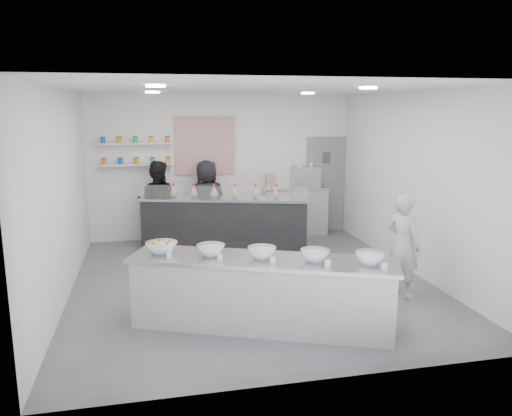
{
  "coord_description": "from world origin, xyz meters",
  "views": [
    {
      "loc": [
        -1.54,
        -7.39,
        2.72
      ],
      "look_at": [
        0.16,
        0.4,
        1.12
      ],
      "focal_mm": 35.0,
      "sensor_mm": 36.0,
      "label": 1
    }
  ],
  "objects": [
    {
      "name": "back_door",
      "position": [
        2.3,
        2.97,
        1.05
      ],
      "size": [
        0.88,
        0.04,
        2.1
      ],
      "primitive_type": "cube",
      "color": "gray",
      "rests_on": "floor"
    },
    {
      "name": "prep_bowls",
      "position": [
        -0.21,
        -1.64,
        0.97
      ],
      "size": [
        2.91,
        1.55,
        0.14
      ],
      "primitive_type": null,
      "rotation": [
        0.0,
        0.0,
        -0.39
      ],
      "color": "white",
      "rests_on": "prep_counter"
    },
    {
      "name": "downlight_3",
      "position": [
        1.4,
        1.6,
        2.98
      ],
      "size": [
        0.24,
        0.24,
        0.02
      ],
      "primitive_type": "cylinder",
      "color": "white",
      "rests_on": "ceiling"
    },
    {
      "name": "downlight_1",
      "position": [
        1.4,
        -1.0,
        2.98
      ],
      "size": [
        0.24,
        0.24,
        0.02
      ],
      "primitive_type": "cylinder",
      "color": "white",
      "rests_on": "ceiling"
    },
    {
      "name": "cup_stacks",
      "position": [
        1.0,
        2.78,
        1.19
      ],
      "size": [
        0.24,
        0.24,
        0.32
      ],
      "primitive_type": null,
      "color": "tan",
      "rests_on": "espresso_ledge"
    },
    {
      "name": "jar_shelf_lower",
      "position": [
        -1.75,
        2.9,
        1.6
      ],
      "size": [
        1.45,
        0.22,
        0.04
      ],
      "primitive_type": "cube",
      "color": "silver",
      "rests_on": "back_wall"
    },
    {
      "name": "left_wall",
      "position": [
        -2.75,
        0.0,
        1.5
      ],
      "size": [
        0.0,
        6.0,
        6.0
      ],
      "primitive_type": "plane",
      "rotation": [
        1.57,
        0.0,
        1.57
      ],
      "color": "white",
      "rests_on": "floor"
    },
    {
      "name": "pattern_panel",
      "position": [
        -0.35,
        2.98,
        1.95
      ],
      "size": [
        1.25,
        0.03,
        1.2
      ],
      "primitive_type": "cube",
      "color": "#A43D32",
      "rests_on": "back_wall"
    },
    {
      "name": "right_wall",
      "position": [
        2.75,
        0.0,
        1.5
      ],
      "size": [
        0.0,
        6.0,
        6.0
      ],
      "primitive_type": "plane",
      "rotation": [
        1.57,
        0.0,
        -1.57
      ],
      "color": "white",
      "rests_on": "floor"
    },
    {
      "name": "ceiling",
      "position": [
        0.0,
        0.0,
        3.0
      ],
      "size": [
        6.0,
        6.0,
        0.0
      ],
      "primitive_type": "plane",
      "rotation": [
        3.14,
        0.0,
        0.0
      ],
      "color": "white",
      "rests_on": "floor"
    },
    {
      "name": "jar_shelf_upper",
      "position": [
        -1.75,
        2.9,
        2.02
      ],
      "size": [
        1.45,
        0.22,
        0.04
      ],
      "primitive_type": "cube",
      "color": "silver",
      "rests_on": "back_wall"
    },
    {
      "name": "back_bar",
      "position": [
        -0.1,
        2.05,
        0.5
      ],
      "size": [
        3.28,
        1.5,
        1.01
      ],
      "primitive_type": "cube",
      "rotation": [
        0.0,
        0.0,
        -0.29
      ],
      "color": "black",
      "rests_on": "floor"
    },
    {
      "name": "staff_right",
      "position": [
        -0.38,
        2.6,
        0.85
      ],
      "size": [
        0.9,
        0.67,
        1.69
      ],
      "primitive_type": "imported",
      "rotation": [
        0.0,
        0.0,
        3.31
      ],
      "color": "black",
      "rests_on": "floor"
    },
    {
      "name": "cookie_bags",
      "position": [
        -0.1,
        2.05,
        1.14
      ],
      "size": [
        2.1,
        0.75,
        0.27
      ],
      "primitive_type": null,
      "rotation": [
        0.0,
        0.0,
        -0.29
      ],
      "color": "pink",
      "rests_on": "back_bar"
    },
    {
      "name": "floor",
      "position": [
        0.0,
        0.0,
        0.0
      ],
      "size": [
        6.0,
        6.0,
        0.0
      ],
      "primitive_type": "plane",
      "color": "#515156",
      "rests_on": "ground"
    },
    {
      "name": "staff_left",
      "position": [
        -1.38,
        2.6,
        0.85
      ],
      "size": [
        0.98,
        0.86,
        1.7
      ],
      "primitive_type": "imported",
      "rotation": [
        0.0,
        0.0,
        2.83
      ],
      "color": "black",
      "rests_on": "floor"
    },
    {
      "name": "preserve_jars",
      "position": [
        -1.75,
        2.88,
        1.88
      ],
      "size": [
        1.45,
        0.1,
        0.56
      ],
      "primitive_type": null,
      "color": "orange",
      "rests_on": "jar_shelf_lower"
    },
    {
      "name": "espresso_ledge",
      "position": [
        1.55,
        2.78,
        0.52
      ],
      "size": [
        1.39,
        0.44,
        1.03
      ],
      "primitive_type": "cube",
      "color": "#9C9C98",
      "rests_on": "floor"
    },
    {
      "name": "woman_prep",
      "position": [
        2.03,
        -1.04,
        0.76
      ],
      "size": [
        0.55,
        0.66,
        1.53
      ],
      "primitive_type": "imported",
      "rotation": [
        0.0,
        0.0,
        1.96
      ],
      "color": "#B8B7B2",
      "rests_on": "floor"
    },
    {
      "name": "downlight_0",
      "position": [
        -1.4,
        -1.0,
        2.98
      ],
      "size": [
        0.24,
        0.24,
        0.02
      ],
      "primitive_type": "cylinder",
      "color": "white",
      "rests_on": "ceiling"
    },
    {
      "name": "back_wall",
      "position": [
        0.0,
        3.0,
        1.5
      ],
      "size": [
        5.5,
        0.0,
        5.5
      ],
      "primitive_type": "plane",
      "rotation": [
        1.57,
        0.0,
        0.0
      ],
      "color": "white",
      "rests_on": "floor"
    },
    {
      "name": "espresso_machine",
      "position": [
        1.77,
        2.78,
        1.25
      ],
      "size": [
        0.57,
        0.39,
        0.43
      ],
      "primitive_type": "cube",
      "color": "#93969E",
      "rests_on": "espresso_ledge"
    },
    {
      "name": "sneeze_guard",
      "position": [
        -0.18,
        1.78,
        1.14
      ],
      "size": [
        3.07,
        0.93,
        0.27
      ],
      "primitive_type": "cube",
      "rotation": [
        0.0,
        0.0,
        -0.29
      ],
      "color": "white",
      "rests_on": "back_bar"
    },
    {
      "name": "prep_counter",
      "position": [
        -0.21,
        -1.64,
        0.45
      ],
      "size": [
        3.34,
        1.96,
        0.9
      ],
      "primitive_type": "cube",
      "rotation": [
        0.0,
        0.0,
        -0.39
      ],
      "color": "#9C9C98",
      "rests_on": "floor"
    },
    {
      "name": "downlight_2",
      "position": [
        -1.4,
        1.6,
        2.98
      ],
      "size": [
        0.24,
        0.24,
        0.02
      ],
      "primitive_type": "cylinder",
      "color": "white",
      "rests_on": "ceiling"
    },
    {
      "name": "label_cards",
      "position": [
        -0.02,
        -2.1,
        0.94
      ],
      "size": [
        2.66,
        0.04,
        0.07
      ],
      "primitive_type": null,
      "color": "white",
      "rests_on": "prep_counter"
    }
  ]
}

